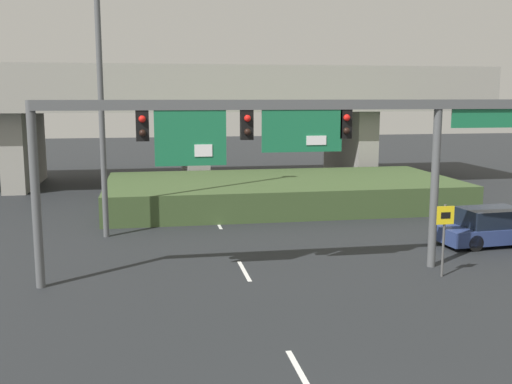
{
  "coord_description": "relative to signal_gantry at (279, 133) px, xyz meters",
  "views": [
    {
      "loc": [
        -3.09,
        -7.71,
        5.93
      ],
      "look_at": [
        0.0,
        9.53,
        3.11
      ],
      "focal_mm": 42.0,
      "sensor_mm": 36.0,
      "label": 1
    }
  ],
  "objects": [
    {
      "name": "lane_markings",
      "position": [
        -1.06,
        4.53,
        -4.74
      ],
      "size": [
        0.14,
        41.39,
        0.01
      ],
      "color": "silver",
      "rests_on": "ground"
    },
    {
      "name": "speed_limit_sign",
      "position": [
        5.3,
        -1.16,
        -3.15
      ],
      "size": [
        0.6,
        0.11,
        2.43
      ],
      "color": "#4C4C4C",
      "rests_on": "ground"
    },
    {
      "name": "parked_sedan_near_right",
      "position": [
        9.43,
        2.62,
        -4.06
      ],
      "size": [
        4.82,
        2.24,
        1.47
      ],
      "rotation": [
        0.0,
        0.0,
        0.08
      ],
      "color": "navy",
      "rests_on": "ground"
    },
    {
      "name": "grass_embankment",
      "position": [
        2.91,
        12.7,
        -4.02
      ],
      "size": [
        18.72,
        9.1,
        1.43
      ],
      "color": "#384C28",
      "rests_on": "ground"
    },
    {
      "name": "overpass_bridge",
      "position": [
        -1.06,
        22.46,
        0.6
      ],
      "size": [
        39.49,
        9.95,
        7.8
      ],
      "color": "gray",
      "rests_on": "ground"
    },
    {
      "name": "signal_gantry",
      "position": [
        0.0,
        0.0,
        0.0
      ],
      "size": [
        16.69,
        0.44,
        5.81
      ],
      "color": "#515456",
      "rests_on": "ground"
    },
    {
      "name": "highway_light_pole_near",
      "position": [
        -6.05,
        6.67,
        3.27
      ],
      "size": [
        0.7,
        0.36,
        15.26
      ],
      "color": "#515456",
      "rests_on": "ground"
    }
  ]
}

